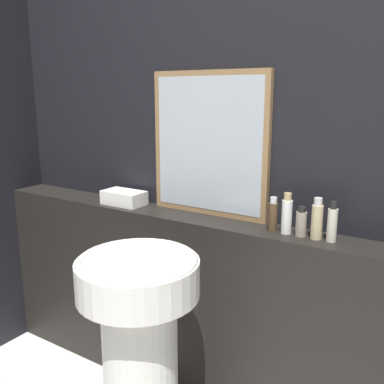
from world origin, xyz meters
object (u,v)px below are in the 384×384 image
Objects in this scene: pedestal_sink at (140,346)px; shampoo_bottle at (273,215)px; hand_soap_bottle at (332,223)px; conditioner_bottle at (287,215)px; body_wash_bottle at (317,220)px; towel_stack at (124,198)px; mirror at (209,144)px; lotion_bottle at (301,222)px.

shampoo_bottle reaches higher than pedestal_sink.
conditioner_bottle is at bearing -180.00° from hand_soap_bottle.
pedestal_sink is at bearing -137.30° from body_wash_bottle.
conditioner_bottle is at bearing -0.00° from towel_stack.
towel_stack is at bearing 180.00° from conditioner_bottle.
conditioner_bottle reaches higher than shampoo_bottle.
conditioner_bottle reaches higher than body_wash_bottle.
mirror is 3.02× the size of towel_stack.
mirror is 0.54m from lotion_bottle.
towel_stack is 1.37× the size of hand_soap_bottle.
hand_soap_bottle is (0.12, 0.00, 0.02)m from lotion_bottle.
conditioner_bottle is 0.12m from body_wash_bottle.
pedestal_sink is 5.45× the size of body_wash_bottle.
towel_stack is 1.51× the size of shampoo_bottle.
shampoo_bottle reaches higher than towel_stack.
pedestal_sink is 5.66× the size of hand_soap_bottle.
mirror is 4.56× the size of shampoo_bottle.
pedestal_sink is 1.37× the size of mirror.
body_wash_bottle reaches higher than lotion_bottle.
hand_soap_bottle is at bearing 0.00° from towel_stack.
shampoo_bottle is (0.33, 0.46, 0.45)m from pedestal_sink.
conditioner_bottle is at bearing -180.00° from lotion_bottle.
pedestal_sink is 5.34× the size of conditioner_bottle.
shampoo_bottle is 0.87× the size of body_wash_bottle.
shampoo_bottle reaches higher than lotion_bottle.
body_wash_bottle is (0.53, -0.08, -0.25)m from mirror.
conditioner_bottle is 0.06m from lotion_bottle.
pedestal_sink is 4.14× the size of towel_stack.
shampoo_bottle is 0.91× the size of hand_soap_bottle.
shampoo_bottle is 0.06m from conditioner_bottle.
conditioner_bottle is (0.38, 0.46, 0.46)m from pedestal_sink.
towel_stack is 0.91m from lotion_bottle.
shampoo_bottle is at bearing 180.00° from conditioner_bottle.
towel_stack is 0.85m from conditioner_bottle.
mirror is at bearing 169.03° from conditioner_bottle.
lotion_bottle is at bearing 0.00° from conditioner_bottle.
mirror is at bearing 170.41° from lotion_bottle.
body_wash_bottle reaches higher than shampoo_bottle.
mirror is at bearing 92.46° from pedestal_sink.
lotion_bottle reaches higher than pedestal_sink.
shampoo_bottle is at bearing -0.00° from towel_stack.
pedestal_sink is at bearing -133.64° from lotion_bottle.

